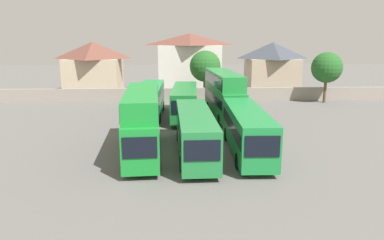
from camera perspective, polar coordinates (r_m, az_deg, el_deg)
The scene contains 13 objects.
ground at distance 45.39m, azimuth -0.79°, elevation 1.86°, with size 140.00×140.00×0.00m, color #605E5B.
depot_boundary_wall at distance 50.42m, azimuth -0.96°, elevation 4.03°, with size 56.00×0.50×1.80m, color gray.
bus_1 at distance 27.54m, azimuth -7.84°, elevation 0.14°, with size 3.08×11.00×4.88m.
bus_2 at distance 27.44m, azimuth 0.48°, elevation -1.65°, with size 2.82×11.79×3.27m.
bus_3 at distance 28.05m, azimuth 8.63°, elevation -1.34°, with size 2.75×11.24×3.40m.
bus_4 at distance 40.58m, azimuth -6.54°, elevation 3.32°, with size 2.69×10.86×3.54m.
bus_5 at distance 39.98m, azimuth -1.16°, elevation 3.09°, with size 3.11×11.20×3.33m.
bus_6 at distance 40.29m, azimuth 4.99°, elevation 4.43°, with size 3.28×11.89×5.01m.
house_terrace_left at distance 60.67m, azimuth -15.23°, elevation 8.14°, with size 8.76×7.84×7.96m.
house_terrace_centre at distance 59.82m, azimuth -0.39°, elevation 9.13°, with size 10.42×6.45×9.25m.
house_terrace_right at distance 62.01m, azimuth 12.49°, elevation 8.34°, with size 8.49×6.96×7.85m.
tree_left_of_lot at distance 52.61m, azimuth 2.09°, elevation 8.43°, with size 4.48×4.48×6.83m.
tree_behind_wall at distance 51.96m, azimuth 20.47°, elevation 7.73°, with size 4.08×4.08×6.78m.
Camera 1 is at (-1.23, -26.49, 8.89)m, focal length 33.87 mm.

